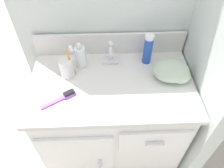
{
  "coord_description": "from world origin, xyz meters",
  "views": [
    {
      "loc": [
        -0.03,
        -0.79,
        1.61
      ],
      "look_at": [
        0.0,
        -0.03,
        0.77
      ],
      "focal_mm": 35.0,
      "sensor_mm": 36.0,
      "label": 1
    }
  ],
  "objects_px": {
    "toothbrush_cup": "(67,68)",
    "hairbrush": "(63,97)",
    "soap_dispenser": "(80,57)",
    "hand_towel": "(173,71)",
    "shaving_cream_can": "(148,49)"
  },
  "relations": [
    {
      "from": "soap_dispenser",
      "to": "hand_towel",
      "type": "bearing_deg",
      "value": -12.69
    },
    {
      "from": "shaving_cream_can",
      "to": "hand_towel",
      "type": "relative_size",
      "value": 0.92
    },
    {
      "from": "soap_dispenser",
      "to": "hand_towel",
      "type": "xyz_separation_m",
      "value": [
        0.5,
        -0.11,
        -0.02
      ]
    },
    {
      "from": "toothbrush_cup",
      "to": "hairbrush",
      "type": "distance_m",
      "value": 0.17
    },
    {
      "from": "toothbrush_cup",
      "to": "soap_dispenser",
      "type": "bearing_deg",
      "value": 44.75
    },
    {
      "from": "shaving_cream_can",
      "to": "toothbrush_cup",
      "type": "bearing_deg",
      "value": -168.29
    },
    {
      "from": "shaving_cream_can",
      "to": "hairbrush",
      "type": "relative_size",
      "value": 1.05
    },
    {
      "from": "toothbrush_cup",
      "to": "hairbrush",
      "type": "bearing_deg",
      "value": -93.05
    },
    {
      "from": "soap_dispenser",
      "to": "hairbrush",
      "type": "height_order",
      "value": "soap_dispenser"
    },
    {
      "from": "soap_dispenser",
      "to": "hand_towel",
      "type": "relative_size",
      "value": 0.8
    },
    {
      "from": "soap_dispenser",
      "to": "hand_towel",
      "type": "height_order",
      "value": "soap_dispenser"
    },
    {
      "from": "soap_dispenser",
      "to": "hairbrush",
      "type": "relative_size",
      "value": 0.92
    },
    {
      "from": "shaving_cream_can",
      "to": "hairbrush",
      "type": "xyz_separation_m",
      "value": [
        -0.46,
        -0.26,
        -0.08
      ]
    },
    {
      "from": "toothbrush_cup",
      "to": "hairbrush",
      "type": "xyz_separation_m",
      "value": [
        -0.01,
        -0.17,
        -0.05
      ]
    },
    {
      "from": "soap_dispenser",
      "to": "shaving_cream_can",
      "type": "height_order",
      "value": "shaving_cream_can"
    }
  ]
}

